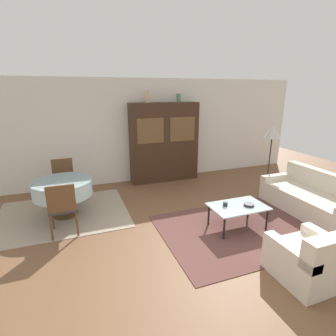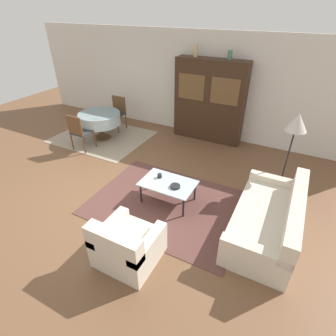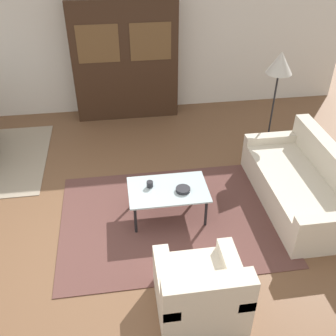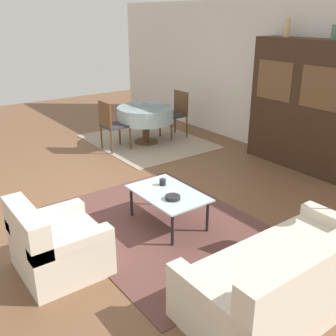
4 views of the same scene
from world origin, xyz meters
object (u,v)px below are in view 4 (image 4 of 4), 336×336
dining_chair_near (111,123)px  vase_tall (287,28)px  cup (163,182)px  armchair (56,246)px  vase_short (335,32)px  couch (291,277)px  display_cabinet (302,105)px  bowl (173,197)px  dining_table (146,115)px  coffee_table (168,195)px  dining_chair_far (177,111)px

dining_chair_near → vase_tall: size_ratio=3.25×
dining_chair_near → cup: dining_chair_near is taller
armchair → vase_short: 4.84m
couch → armchair: 2.27m
display_cabinet → bowl: (0.51, -3.04, -0.60)m
dining_table → cup: size_ratio=13.62×
vase_short → cup: bearing=-95.7°
coffee_table → cup: size_ratio=12.15×
coffee_table → dining_chair_far: size_ratio=1.06×
armchair → dining_chair_far: 4.90m
couch → armchair: (-1.71, -1.49, 0.01)m
dining_chair_far → cup: size_ratio=11.47×
coffee_table → armchair: bearing=-85.9°
bowl → cup: bearing=160.4°
dining_chair_far → vase_short: vase_short is taller
dining_table → vase_short: vase_short is taller
couch → display_cabinet: (-2.15, 2.96, 0.77)m
couch → bowl: size_ratio=10.89×
display_cabinet → vase_short: vase_short is taller
vase_tall → vase_short: (0.86, 0.00, -0.04)m
display_cabinet → bowl: size_ratio=11.59×
display_cabinet → dining_chair_far: display_cabinet is taller
couch → cup: bearing=88.2°
dining_table → coffee_table: bearing=-28.7°
vase_tall → vase_short: vase_tall is taller
dining_table → dining_chair_far: dining_chair_far is taller
display_cabinet → dining_chair_far: (-2.58, -0.60, -0.51)m
coffee_table → vase_tall: (-0.79, 2.98, 1.85)m
coffee_table → vase_short: size_ratio=4.72×
armchair → dining_chair_far: dining_chair_far is taller
couch → cup: (-2.04, 0.07, 0.19)m
vase_tall → vase_short: 0.86m
dining_chair_far → armchair: bearing=128.1°
couch → cup: couch is taller
dining_chair_near → dining_chair_far: 1.55m
armchair → dining_chair_far: size_ratio=0.88×
coffee_table → display_cabinet: bearing=96.3°
display_cabinet → dining_chair_near: size_ratio=2.23×
display_cabinet → dining_chair_near: display_cabinet is taller
coffee_table → bowl: 0.20m
vase_short → dining_chair_near: bearing=-144.1°
armchair → dining_chair_near: bearing=142.7°
couch → coffee_table: 1.82m
armchair → bowl: 1.42m
armchair → display_cabinet: size_ratio=0.40×
couch → vase_short: bearing=30.5°
armchair → dining_table: armchair is taller
dining_chair_near → dining_chair_far: bearing=90.0°
coffee_table → display_cabinet: 3.06m
dining_chair_far → cup: (2.69, -2.29, -0.07)m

